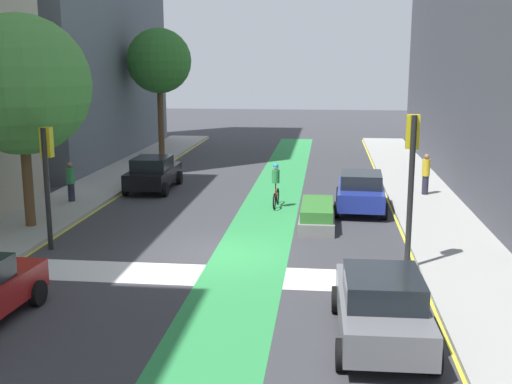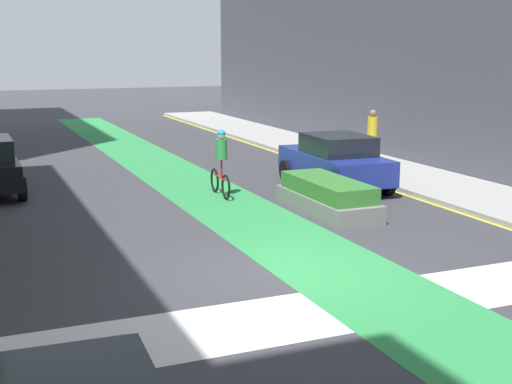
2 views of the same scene
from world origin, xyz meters
name	(u,v)px [view 2 (image 2 of 2)]	position (x,y,z in m)	size (l,w,h in m)	color
ground_plane	(284,272)	(0.00, 0.00, 0.00)	(120.00, 120.00, 0.00)	#38383D
bike_lane_paint	(331,266)	(0.97, 0.00, 0.00)	(2.40, 60.00, 0.01)	#2D8C47
crosswalk_band	(338,309)	(0.00, -2.00, 0.00)	(12.00, 1.80, 0.01)	silver
car_blue_right_far	(335,161)	(4.68, 6.54, 0.80)	(2.17, 4.27, 1.57)	navy
cyclist_in_lane	(221,162)	(1.21, 6.70, 0.97)	(0.32, 1.73, 1.86)	black
pedestrian_sidewalk_right_a	(372,135)	(7.64, 9.30, 1.08)	(0.34, 0.34, 1.81)	#262638
median_planter	(327,197)	(2.97, 3.84, 0.40)	(1.27, 3.35, 0.85)	slate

